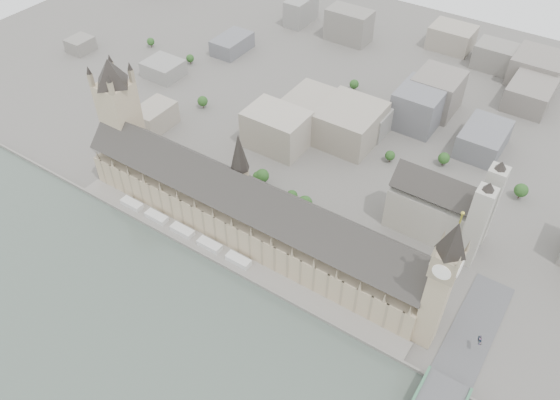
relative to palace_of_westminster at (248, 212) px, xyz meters
The scene contains 12 objects.
ground 30.06m from the palace_of_westminster, 90.00° to the right, with size 900.00×900.00×0.00m, color #595651.
embankment_wall 40.67m from the palace_of_westminster, 90.00° to the right, with size 600.00×1.50×3.00m, color slate.
river_terrace 34.80m from the palace_of_westminster, 90.00° to the right, with size 270.00×15.00×2.00m, color slate.
terrace_tents 51.60m from the palace_of_westminster, 146.28° to the right, with size 118.00×7.00×4.00m.
palace_of_westminster is the anchor object (origin of this frame).
elizabeth_tower 142.94m from the palace_of_westminster, ahead, with size 17.00×17.00×107.50m.
victoria_tower 126.41m from the palace_of_westminster, behind, with size 30.00×30.00×100.00m.
central_tower 37.14m from the palace_of_westminster, 147.79° to the left, with size 13.00×13.00×48.00m.
westminster_abbey 134.09m from the palace_of_westminster, 34.17° to the left, with size 68.00×36.00×64.00m.
city_skyline_inland 225.33m from the palace_of_westminster, 90.00° to the left, with size 720.00×360.00×38.00m, color gray, non-canonical shape.
park_trees 44.22m from the palace_of_westminster, 103.94° to the left, with size 110.00×30.00×15.00m, color #1F4719, non-canonical shape.
car_approach 168.10m from the palace_of_westminster, ahead, with size 2.21×5.44×1.58m, color gray.
Camera 1 is at (167.05, -192.46, 288.14)m, focal length 35.00 mm.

